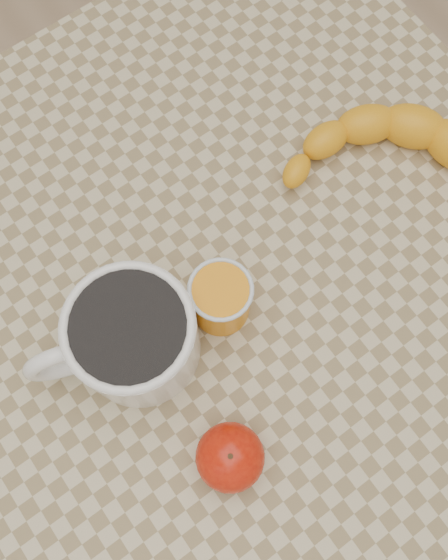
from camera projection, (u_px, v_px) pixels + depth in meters
ground at (224, 383)px, 1.39m from camera, size 3.00×3.00×0.00m
table at (224, 306)px, 0.75m from camera, size 0.80×0.80×0.75m
coffee_mug at (131, 338)px, 0.60m from camera, size 0.18×0.15×0.11m
orange_juice_glass at (221, 299)px, 0.63m from camera, size 0.06×0.06×0.08m
apple at (230, 457)px, 0.59m from camera, size 0.07×0.07×0.06m
banana at (418, 184)px, 0.68m from camera, size 0.38×0.42×0.05m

